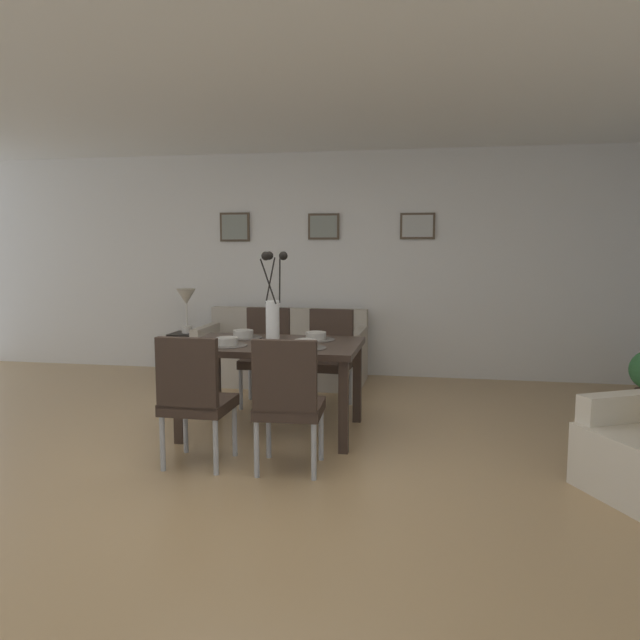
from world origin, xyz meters
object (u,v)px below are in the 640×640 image
at_px(centerpiece_vase, 273,308).
at_px(bowl_near_left, 227,341).
at_px(dining_chair_near_left, 194,395).
at_px(table_lamp, 186,301).
at_px(framed_picture_right, 418,226).
at_px(dining_chair_far_right, 329,353).
at_px(side_table, 188,355).
at_px(dining_chair_far_left, 288,398).
at_px(framed_picture_center, 324,227).
at_px(bowl_far_left, 306,343).
at_px(dining_chair_near_right, 266,351).
at_px(bowl_near_right, 243,333).
at_px(bowl_far_right, 316,335).
at_px(framed_picture_left, 235,227).
at_px(sofa, 283,357).
at_px(dining_table, 273,353).

distance_m(centerpiece_vase, bowl_near_left, 0.45).
relative_size(dining_chair_near_left, table_lamp, 1.80).
bearing_deg(framed_picture_right, dining_chair_far_right, -117.45).
distance_m(centerpiece_vase, side_table, 2.53).
xyz_separation_m(dining_chair_far_left, framed_picture_center, (-0.33, 3.22, 1.23)).
xyz_separation_m(centerpiece_vase, bowl_far_left, (0.31, -0.21, -0.24)).
xyz_separation_m(dining_chair_near_right, framed_picture_right, (1.38, 1.45, 1.23)).
bearing_deg(dining_chair_near_right, bowl_near_right, -90.99).
xyz_separation_m(bowl_far_left, framed_picture_center, (-0.32, 2.56, 0.96)).
relative_size(dining_chair_near_right, bowl_far_right, 5.41).
bearing_deg(bowl_far_left, dining_chair_near_left, -133.41).
relative_size(dining_chair_far_left, bowl_far_right, 5.41).
bearing_deg(bowl_near_left, bowl_far_right, 34.01).
relative_size(bowl_far_left, framed_picture_left, 0.47).
relative_size(dining_chair_near_left, dining_chair_far_left, 1.00).
bearing_deg(centerpiece_vase, dining_chair_far_right, 70.36).
xyz_separation_m(sofa, framed_picture_left, (-0.70, 0.48, 1.46)).
bearing_deg(bowl_near_right, bowl_near_left, -90.00).
bearing_deg(centerpiece_vase, table_lamp, 129.09).
relative_size(bowl_far_left, framed_picture_center, 0.46).
relative_size(sofa, framed_picture_center, 5.00).
bearing_deg(sofa, framed_picture_right, 18.29).
bearing_deg(bowl_near_right, dining_chair_near_right, 89.01).
height_order(side_table, framed_picture_left, framed_picture_left).
distance_m(sofa, framed_picture_right, 2.12).
height_order(centerpiece_vase, table_lamp, centerpiece_vase).
bearing_deg(bowl_far_right, table_lamp, 137.86).
distance_m(bowl_far_right, sofa, 1.86).
bearing_deg(bowl_near_right, sofa, 92.20).
height_order(dining_chair_near_right, sofa, dining_chair_near_right).
distance_m(dining_table, bowl_near_left, 0.40).
height_order(bowl_near_right, table_lamp, table_lamp).
bearing_deg(framed_picture_center, dining_table, -90.00).
height_order(dining_chair_near_left, dining_chair_near_right, same).
distance_m(dining_chair_near_right, bowl_near_left, 1.14).
height_order(centerpiece_vase, bowl_far_left, centerpiece_vase).
bearing_deg(dining_chair_far_right, dining_chair_near_right, 177.52).
distance_m(bowl_near_left, bowl_far_left, 0.63).
bearing_deg(dining_chair_far_right, side_table, 151.29).
distance_m(dining_chair_far_left, bowl_far_right, 1.11).
bearing_deg(dining_table, centerpiece_vase, 55.35).
bearing_deg(side_table, bowl_near_left, -60.00).
relative_size(dining_chair_far_right, side_table, 1.77).
relative_size(centerpiece_vase, framed_picture_center, 2.00).
height_order(dining_chair_far_right, bowl_far_left, dining_chair_far_right).
bearing_deg(sofa, table_lamp, 179.85).
relative_size(side_table, table_lamp, 1.02).
xyz_separation_m(dining_chair_far_left, sofa, (-0.71, 2.74, -0.23)).
distance_m(dining_chair_near_right, side_table, 1.58).
distance_m(bowl_far_right, framed_picture_center, 2.37).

